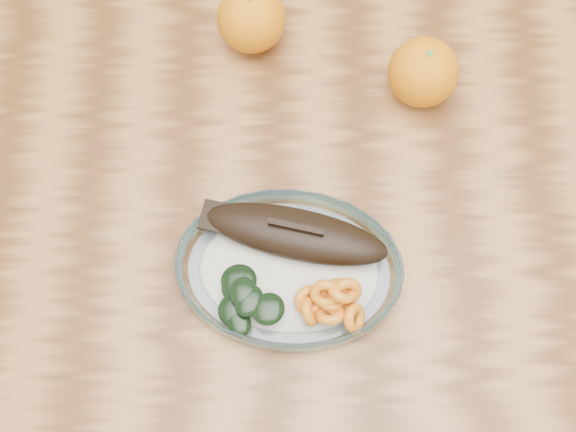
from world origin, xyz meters
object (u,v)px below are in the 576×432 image
at_px(plated_meal, 289,268).
at_px(orange_left, 251,19).
at_px(orange_right, 423,72).
at_px(dining_table, 356,239).

relative_size(plated_meal, orange_left, 5.88).
height_order(orange_left, orange_right, same).
xyz_separation_m(plated_meal, orange_left, (-0.04, 0.30, 0.02)).
relative_size(plated_meal, orange_right, 5.87).
xyz_separation_m(orange_left, orange_right, (0.20, -0.08, 0.00)).
relative_size(dining_table, orange_right, 14.49).
height_order(dining_table, plated_meal, plated_meal).
bearing_deg(plated_meal, orange_left, 103.17).
xyz_separation_m(dining_table, orange_left, (-0.13, 0.23, 0.14)).
xyz_separation_m(plated_meal, orange_right, (0.16, 0.23, 0.02)).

